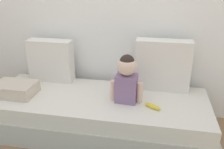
{
  "coord_description": "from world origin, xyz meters",
  "views": [
    {
      "loc": [
        0.54,
        -2.06,
        1.52
      ],
      "look_at": [
        0.14,
        0.0,
        0.64
      ],
      "focal_mm": 38.95,
      "sensor_mm": 36.0,
      "label": 1
    }
  ],
  "objects_px": {
    "throw_pillow_left": "(51,60)",
    "toddler": "(127,78)",
    "banana": "(153,106)",
    "folded_blanket": "(15,89)",
    "throw_pillow_right": "(163,65)",
    "couch": "(98,114)"
  },
  "relations": [
    {
      "from": "toddler",
      "to": "folded_blanket",
      "type": "relative_size",
      "value": 1.16
    },
    {
      "from": "throw_pillow_left",
      "to": "banana",
      "type": "height_order",
      "value": "throw_pillow_left"
    },
    {
      "from": "toddler",
      "to": "banana",
      "type": "xyz_separation_m",
      "value": [
        0.25,
        -0.09,
        -0.22
      ]
    },
    {
      "from": "couch",
      "to": "toddler",
      "type": "bearing_deg",
      "value": -5.89
    },
    {
      "from": "throw_pillow_left",
      "to": "toddler",
      "type": "relative_size",
      "value": 1.05
    },
    {
      "from": "throw_pillow_left",
      "to": "folded_blanket",
      "type": "height_order",
      "value": "throw_pillow_left"
    },
    {
      "from": "throw_pillow_left",
      "to": "toddler",
      "type": "distance_m",
      "value": 0.95
    },
    {
      "from": "folded_blanket",
      "to": "throw_pillow_left",
      "type": "bearing_deg",
      "value": 62.39
    },
    {
      "from": "toddler",
      "to": "folded_blanket",
      "type": "bearing_deg",
      "value": -176.2
    },
    {
      "from": "throw_pillow_left",
      "to": "throw_pillow_right",
      "type": "distance_m",
      "value": 1.21
    },
    {
      "from": "couch",
      "to": "throw_pillow_left",
      "type": "height_order",
      "value": "throw_pillow_left"
    },
    {
      "from": "banana",
      "to": "throw_pillow_right",
      "type": "bearing_deg",
      "value": 80.82
    },
    {
      "from": "throw_pillow_left",
      "to": "banana",
      "type": "bearing_deg",
      "value": -20.5
    },
    {
      "from": "throw_pillow_right",
      "to": "toddler",
      "type": "distance_m",
      "value": 0.47
    },
    {
      "from": "couch",
      "to": "banana",
      "type": "height_order",
      "value": "banana"
    },
    {
      "from": "toddler",
      "to": "couch",
      "type": "bearing_deg",
      "value": 174.11
    },
    {
      "from": "throw_pillow_right",
      "to": "toddler",
      "type": "bearing_deg",
      "value": -133.49
    },
    {
      "from": "couch",
      "to": "throw_pillow_left",
      "type": "bearing_deg",
      "value": 152.86
    },
    {
      "from": "couch",
      "to": "banana",
      "type": "bearing_deg",
      "value": -12.27
    },
    {
      "from": "couch",
      "to": "throw_pillow_left",
      "type": "relative_size",
      "value": 4.52
    },
    {
      "from": "throw_pillow_left",
      "to": "banana",
      "type": "distance_m",
      "value": 1.24
    },
    {
      "from": "throw_pillow_right",
      "to": "banana",
      "type": "xyz_separation_m",
      "value": [
        -0.07,
        -0.43,
        -0.24
      ]
    }
  ]
}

